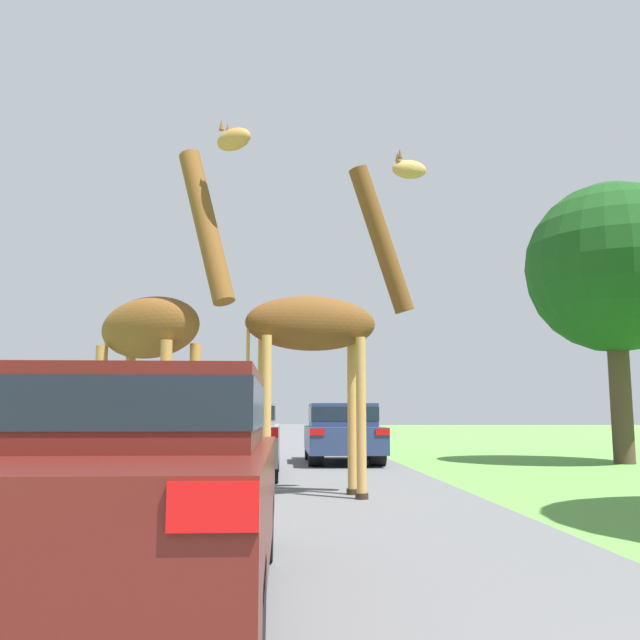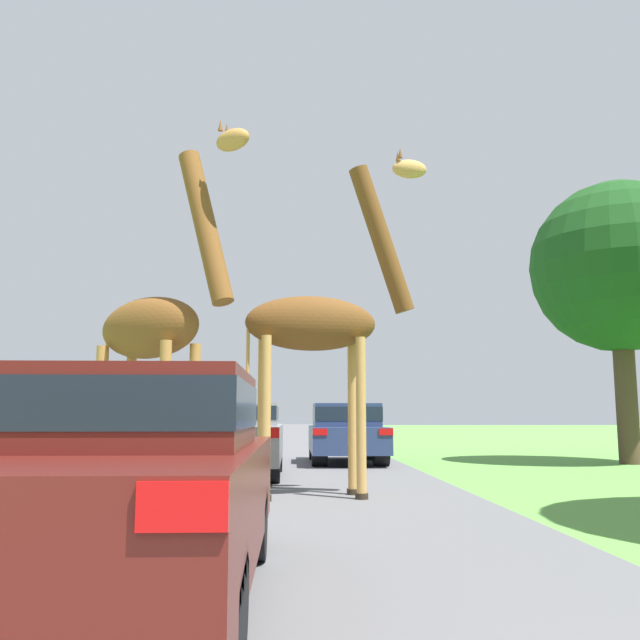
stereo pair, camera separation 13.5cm
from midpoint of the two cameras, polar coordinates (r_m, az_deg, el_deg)
The scene contains 8 objects.
road at distance 29.91m, azimuth -3.47°, elevation -10.26°, with size 6.79×120.00×0.00m.
giraffe_near_road at distance 10.13m, azimuth 0.68°, elevation 0.01°, with size 2.87×0.93×5.35m.
giraffe_companion at distance 9.88m, azimuth -13.14°, elevation -0.36°, with size 2.48×1.98×5.21m.
car_lead_maroon at distance 4.62m, azimuth -15.24°, elevation -12.73°, with size 1.72×4.28×1.46m.
car_queue_right at distance 13.40m, azimuth -6.77°, elevation -9.73°, with size 1.75×4.07×1.42m.
car_queue_left at distance 25.26m, azimuth -9.70°, elevation -8.96°, with size 1.95×4.11×1.31m.
car_far_ahead at distance 17.27m, azimuth 2.44°, elevation -9.35°, with size 1.80×3.98×1.47m.
tree_centre_back at distance 18.76m, azimuth 24.01°, elevation 4.04°, with size 4.33×4.33×7.08m.
Camera 2 is at (0.66, 0.12, 1.18)m, focal length 38.00 mm.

